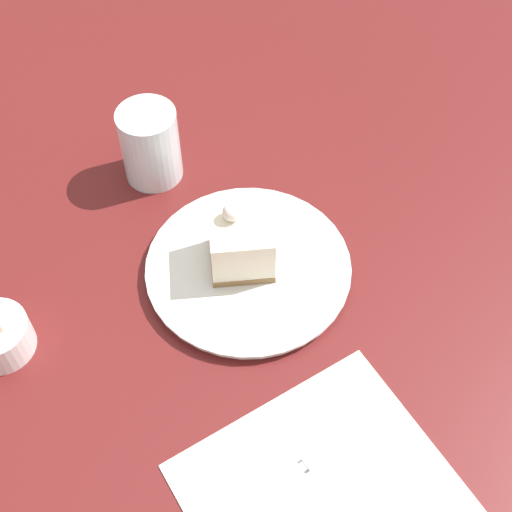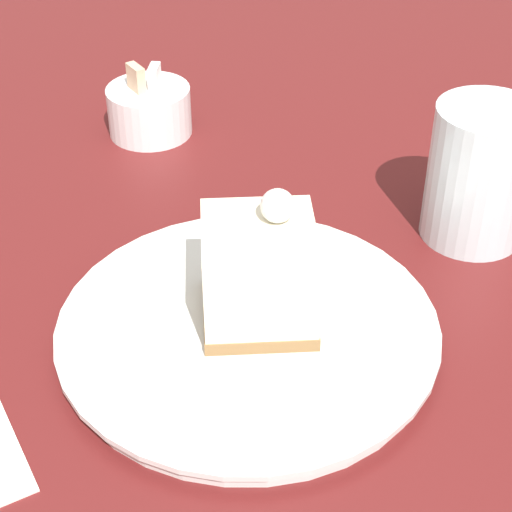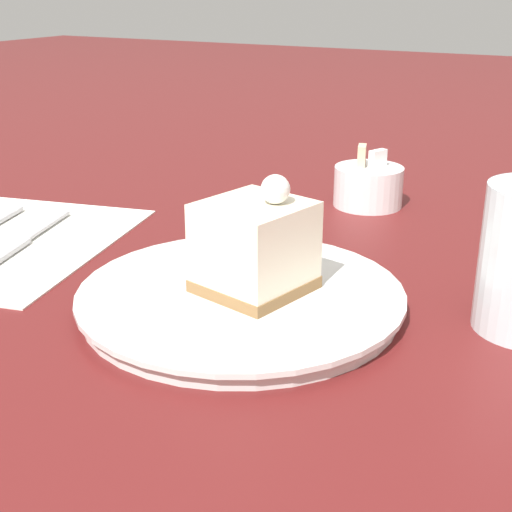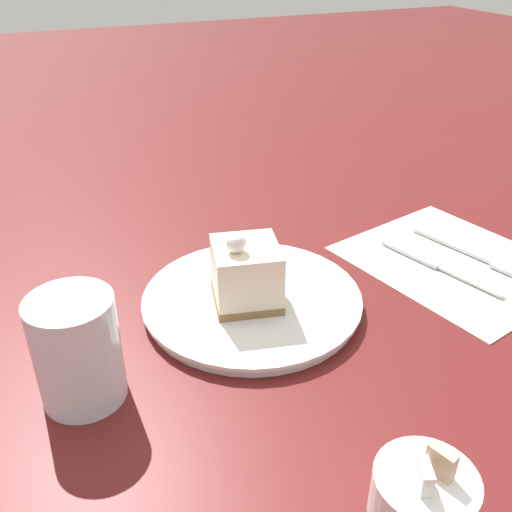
{
  "view_description": "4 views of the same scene",
  "coord_description": "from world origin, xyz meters",
  "px_view_note": "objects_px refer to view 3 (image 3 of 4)",
  "views": [
    {
      "loc": [
        -0.47,
        0.17,
        0.68
      ],
      "look_at": [
        -0.04,
        0.03,
        0.05
      ],
      "focal_mm": 50.0,
      "sensor_mm": 36.0,
      "label": 1
    },
    {
      "loc": [
        -0.13,
        -0.35,
        0.36
      ],
      "look_at": [
        -0.02,
        0.03,
        0.06
      ],
      "focal_mm": 60.0,
      "sensor_mm": 36.0,
      "label": 2
    },
    {
      "loc": [
        0.21,
        -0.38,
        0.22
      ],
      "look_at": [
        -0.01,
        0.04,
        0.04
      ],
      "focal_mm": 50.0,
      "sensor_mm": 36.0,
      "label": 3
    },
    {
      "loc": [
        0.18,
        0.5,
        0.36
      ],
      "look_at": [
        -0.02,
        0.04,
        0.07
      ],
      "focal_mm": 40.0,
      "sensor_mm": 36.0,
      "label": 4
    }
  ],
  "objects_px": {
    "cake_slice": "(255,246)",
    "sugar_bowl": "(368,185)",
    "plate": "(241,297)",
    "knife": "(15,246)"
  },
  "relations": [
    {
      "from": "cake_slice",
      "to": "sugar_bowl",
      "type": "relative_size",
      "value": 1.19
    },
    {
      "from": "cake_slice",
      "to": "plate",
      "type": "bearing_deg",
      "value": -136.2
    },
    {
      "from": "cake_slice",
      "to": "sugar_bowl",
      "type": "bearing_deg",
      "value": 106.28
    },
    {
      "from": "cake_slice",
      "to": "knife",
      "type": "height_order",
      "value": "cake_slice"
    },
    {
      "from": "knife",
      "to": "sugar_bowl",
      "type": "distance_m",
      "value": 0.36
    },
    {
      "from": "plate",
      "to": "cake_slice",
      "type": "relative_size",
      "value": 2.77
    },
    {
      "from": "cake_slice",
      "to": "knife",
      "type": "bearing_deg",
      "value": -167.04
    },
    {
      "from": "cake_slice",
      "to": "sugar_bowl",
      "type": "height_order",
      "value": "cake_slice"
    },
    {
      "from": "plate",
      "to": "sugar_bowl",
      "type": "distance_m",
      "value": 0.28
    },
    {
      "from": "cake_slice",
      "to": "knife",
      "type": "relative_size",
      "value": 0.53
    }
  ]
}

